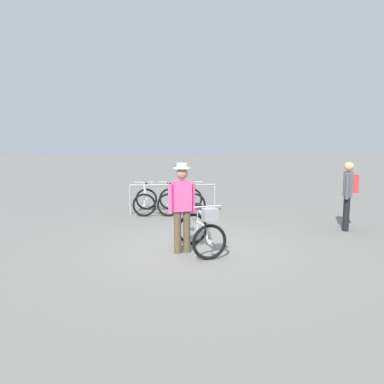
{
  "coord_description": "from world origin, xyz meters",
  "views": [
    {
      "loc": [
        -0.67,
        -7.18,
        2.19
      ],
      "look_at": [
        0.05,
        0.97,
        1.0
      ],
      "focal_mm": 34.8,
      "sensor_mm": 36.0,
      "label": 1
    }
  ],
  "objects": [
    {
      "name": "bike_rack_rail",
      "position": [
        -0.29,
        3.45,
        0.64
      ],
      "size": [
        2.51,
        0.17,
        0.88
      ],
      "color": "#99999E",
      "rests_on": "ground"
    },
    {
      "name": "featured_bicycle",
      "position": [
        0.13,
        -0.32,
        0.45
      ],
      "size": [
        0.88,
        1.24,
        0.97
      ],
      "color": "black",
      "rests_on": "ground"
    },
    {
      "name": "person_with_featured_bike",
      "position": [
        -0.24,
        -0.26,
        0.95
      ],
      "size": [
        0.52,
        0.32,
        1.72
      ],
      "color": "brown",
      "rests_on": "ground"
    },
    {
      "name": "racked_bike_white",
      "position": [
        -1.08,
        3.67,
        0.37
      ],
      "size": [
        0.69,
        1.11,
        0.97
      ],
      "color": "black",
      "rests_on": "ground"
    },
    {
      "name": "pedestrian_with_backpack",
      "position": [
        3.79,
        1.15,
        0.94
      ],
      "size": [
        0.43,
        0.49,
        1.64
      ],
      "color": "black",
      "rests_on": "ground"
    },
    {
      "name": "racked_bike_teal",
      "position": [
        -0.38,
        3.64,
        0.37
      ],
      "size": [
        0.73,
        1.15,
        0.97
      ],
      "color": "black",
      "rests_on": "ground"
    },
    {
      "name": "racked_bike_orange",
      "position": [
        0.32,
        3.61,
        0.37
      ],
      "size": [
        0.68,
        1.12,
        0.98
      ],
      "color": "black",
      "rests_on": "ground"
    },
    {
      "name": "ground_plane",
      "position": [
        0.0,
        0.0,
        0.0
      ],
      "size": [
        80.0,
        80.0,
        0.0
      ],
      "primitive_type": "plane",
      "color": "slate"
    }
  ]
}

